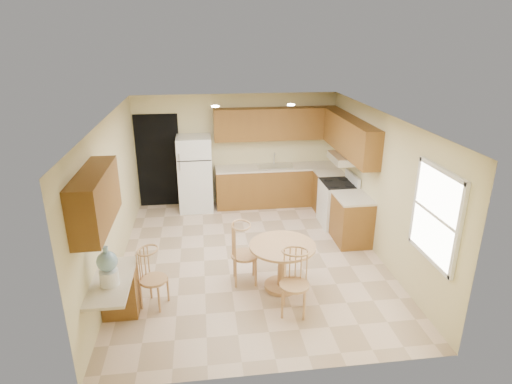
{
  "coord_description": "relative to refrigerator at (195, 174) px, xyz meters",
  "views": [
    {
      "loc": [
        -0.77,
        -6.63,
        3.75
      ],
      "look_at": [
        0.13,
        0.3,
        1.13
      ],
      "focal_mm": 30.0,
      "sensor_mm": 36.0,
      "label": 1
    }
  ],
  "objects": [
    {
      "name": "water_crock",
      "position": [
        -1.05,
        -4.2,
        0.18
      ],
      "size": [
        0.26,
        0.26,
        0.53
      ],
      "color": "white",
      "rests_on": "desk_top"
    },
    {
      "name": "desk_pedestal",
      "position": [
        -1.05,
        -3.72,
        -0.47
      ],
      "size": [
        0.48,
        0.42,
        0.72
      ],
      "primitive_type": "cube",
      "color": "brown",
      "rests_on": "floor"
    },
    {
      "name": "can_light_b",
      "position": [
        1.85,
        -1.2,
        1.65
      ],
      "size": [
        0.14,
        0.14,
        0.02
      ],
      "primitive_type": "cylinder",
      "color": "white",
      "rests_on": "ceiling"
    },
    {
      "name": "stove",
      "position": [
        2.88,
        -1.22,
        -0.36
      ],
      "size": [
        0.65,
        0.76,
        1.09
      ],
      "color": "white",
      "rests_on": "floor"
    },
    {
      "name": "chair_table_a",
      "position": [
        0.76,
        -3.23,
        -0.23
      ],
      "size": [
        0.44,
        0.56,
        0.99
      ],
      "rotation": [
        0.0,
        0.0,
        -1.58
      ],
      "color": "tan",
      "rests_on": "floor"
    },
    {
      "name": "base_cab_right_b",
      "position": [
        2.9,
        -2.0,
        -0.4
      ],
      "size": [
        0.6,
        0.8,
        0.87
      ],
      "primitive_type": "cube",
      "color": "brown",
      "rests_on": "floor"
    },
    {
      "name": "counter_right_b",
      "position": [
        2.9,
        -2.0,
        0.06
      ],
      "size": [
        0.63,
        0.8,
        0.04
      ],
      "primitive_type": "cube",
      "color": "beige",
      "rests_on": "base_cab_right_b"
    },
    {
      "name": "base_cab_back",
      "position": [
        1.83,
        0.05,
        -0.4
      ],
      "size": [
        2.75,
        0.6,
        0.87
      ],
      "primitive_type": "cube",
      "color": "brown",
      "rests_on": "floor"
    },
    {
      "name": "base_cab_right_a",
      "position": [
        2.9,
        -0.54,
        -0.4
      ],
      "size": [
        0.6,
        0.59,
        0.87
      ],
      "primitive_type": "cube",
      "color": "brown",
      "rests_on": "floor"
    },
    {
      "name": "counter_back",
      "position": [
        1.83,
        0.05,
        0.06
      ],
      "size": [
        2.75,
        0.63,
        0.04
      ],
      "primitive_type": "cube",
      "color": "beige",
      "rests_on": "base_cab_back"
    },
    {
      "name": "range_hood",
      "position": [
        2.95,
        -1.22,
        0.59
      ],
      "size": [
        0.5,
        0.76,
        0.14
      ],
      "primitive_type": "cube",
      "color": "silver",
      "rests_on": "upper_cab_right"
    },
    {
      "name": "floor",
      "position": [
        0.95,
        -2.4,
        -0.83
      ],
      "size": [
        5.5,
        5.5,
        0.0
      ],
      "primitive_type": "plane",
      "color": "beige",
      "rests_on": "ground"
    },
    {
      "name": "upper_cab_back",
      "position": [
        1.83,
        0.19,
        1.02
      ],
      "size": [
        2.75,
        0.33,
        0.7
      ],
      "primitive_type": "cube",
      "color": "brown",
      "rests_on": "wall_back"
    },
    {
      "name": "doorway",
      "position": [
        -0.8,
        0.34,
        0.22
      ],
      "size": [
        0.9,
        0.02,
        2.1
      ],
      "primitive_type": "cube",
      "color": "black",
      "rests_on": "floor"
    },
    {
      "name": "can_light_a",
      "position": [
        0.45,
        -1.2,
        1.65
      ],
      "size": [
        0.14,
        0.14,
        0.02
      ],
      "primitive_type": "cylinder",
      "color": "white",
      "rests_on": "ceiling"
    },
    {
      "name": "dining_table",
      "position": [
        1.31,
        -3.39,
        -0.34
      ],
      "size": [
        1.01,
        1.01,
        0.74
      ],
      "rotation": [
        0.0,
        0.0,
        -0.13
      ],
      "color": "tan",
      "rests_on": "floor"
    },
    {
      "name": "desk_top",
      "position": [
        -1.05,
        -4.1,
        -0.08
      ],
      "size": [
        0.5,
        1.2,
        0.04
      ],
      "primitive_type": "cube",
      "color": "beige",
      "rests_on": "desk_pedestal"
    },
    {
      "name": "window",
      "position": [
        3.18,
        -4.25,
        0.67
      ],
      "size": [
        0.06,
        1.12,
        1.3
      ],
      "color": "white",
      "rests_on": "wall_right"
    },
    {
      "name": "wall_right",
      "position": [
        3.2,
        -2.4,
        0.42
      ],
      "size": [
        0.02,
        5.5,
        2.5
      ],
      "primitive_type": "cube",
      "color": "beige",
      "rests_on": "floor"
    },
    {
      "name": "sink",
      "position": [
        1.8,
        0.05,
        0.08
      ],
      "size": [
        0.78,
        0.44,
        0.01
      ],
      "primitive_type": "cube",
      "color": "silver",
      "rests_on": "counter_back"
    },
    {
      "name": "wall_left",
      "position": [
        -1.3,
        -2.4,
        0.42
      ],
      "size": [
        0.02,
        5.5,
        2.5
      ],
      "primitive_type": "cube",
      "color": "beige",
      "rests_on": "floor"
    },
    {
      "name": "upper_cab_right",
      "position": [
        3.04,
        -1.19,
        1.02
      ],
      "size": [
        0.33,
        2.42,
        0.7
      ],
      "primitive_type": "cube",
      "color": "brown",
      "rests_on": "wall_right"
    },
    {
      "name": "upper_cab_left",
      "position": [
        -1.13,
        -4.0,
        1.02
      ],
      "size": [
        0.33,
        1.4,
        0.7
      ],
      "primitive_type": "cube",
      "color": "brown",
      "rests_on": "wall_left"
    },
    {
      "name": "refrigerator",
      "position": [
        0.0,
        0.0,
        0.0
      ],
      "size": [
        0.73,
        0.71,
        1.66
      ],
      "color": "white",
      "rests_on": "floor"
    },
    {
      "name": "ceiling",
      "position": [
        0.95,
        -2.4,
        1.67
      ],
      "size": [
        4.5,
        5.5,
        0.02
      ],
      "primitive_type": "cube",
      "color": "white",
      "rests_on": "wall_back"
    },
    {
      "name": "wall_back",
      "position": [
        0.95,
        0.35,
        0.42
      ],
      "size": [
        4.5,
        0.02,
        2.5
      ],
      "primitive_type": "cube",
      "color": "beige",
      "rests_on": "floor"
    },
    {
      "name": "chair_desk",
      "position": [
        -0.6,
        -3.69,
        -0.29
      ],
      "size": [
        0.39,
        0.51,
        0.89
      ],
      "rotation": [
        0.0,
        0.0,
        -1.96
      ],
      "color": "tan",
      "rests_on": "floor"
    },
    {
      "name": "wall_front",
      "position": [
        0.95,
        -5.15,
        0.42
      ],
      "size": [
        4.5,
        0.02,
        2.5
      ],
      "primitive_type": "cube",
      "color": "beige",
      "rests_on": "floor"
    },
    {
      "name": "chair_table_b",
      "position": [
        1.36,
        -4.13,
        -0.25
      ],
      "size": [
        0.42,
        0.45,
        0.95
      ],
      "rotation": [
        0.0,
        0.0,
        2.87
      ],
      "color": "tan",
      "rests_on": "floor"
    },
    {
      "name": "counter_right_a",
      "position": [
        2.9,
        -0.54,
        0.06
      ],
      "size": [
        0.63,
        0.59,
        0.04
      ],
      "primitive_type": "cube",
      "color": "beige",
      "rests_on": "base_cab_right_a"
    }
  ]
}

